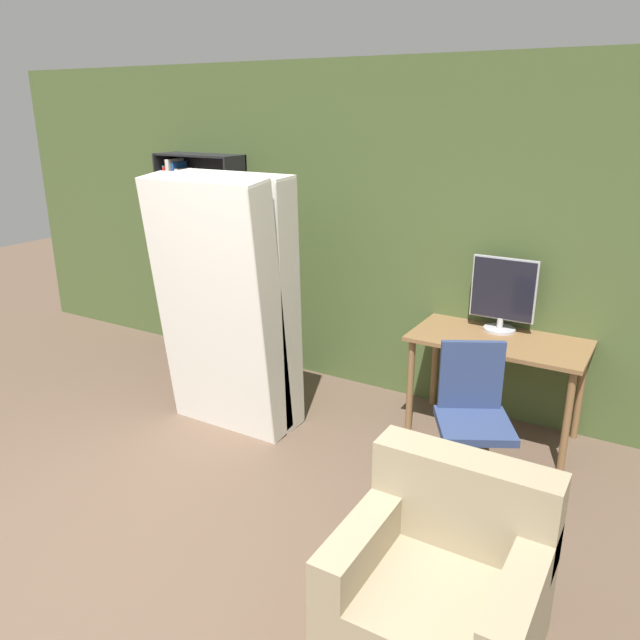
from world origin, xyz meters
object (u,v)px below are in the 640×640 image
office_chair (471,434)px  mattress_far (239,302)px  armchair (442,587)px  monitor (503,294)px  mattress_near (219,310)px  bookshelf (199,261)px

office_chair → mattress_far: bearing=177.5°
mattress_far → armchair: 2.59m
monitor → mattress_far: 1.95m
monitor → mattress_near: size_ratio=0.29×
monitor → bookshelf: bookshelf is taller
bookshelf → armchair: (3.30, -2.25, -0.61)m
office_chair → mattress_far: (-1.85, 0.08, 0.55)m
monitor → mattress_far: bearing=-152.5°
bookshelf → mattress_near: 1.65m
office_chair → monitor: bearing=97.4°
office_chair → armchair: 1.29m
office_chair → bookshelf: bearing=161.8°
mattress_far → monitor: bearing=27.5°
mattress_far → bookshelf: bearing=142.3°
office_chair → armchair: bearing=-77.9°
monitor → mattress_far: (-1.72, -0.90, -0.10)m
monitor → mattress_far: mattress_far is taller
bookshelf → office_chair: bearing=-18.2°
mattress_near → mattress_far: (0.00, 0.23, -0.00)m
mattress_near → mattress_far: 0.23m
monitor → armchair: size_ratio=0.65×
monitor → bookshelf: 2.91m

